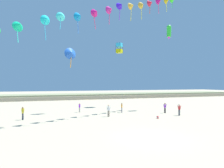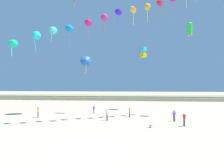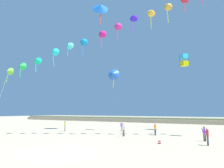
# 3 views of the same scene
# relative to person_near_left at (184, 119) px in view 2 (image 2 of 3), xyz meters

# --- Properties ---
(ground_plane) EXTENTS (240.00, 240.00, 0.00)m
(ground_plane) POSITION_rel_person_near_left_xyz_m (-10.38, -9.48, -1.00)
(ground_plane) COLOR tan
(dune_ridge) EXTENTS (120.00, 12.03, 1.51)m
(dune_ridge) POSITION_rel_person_near_left_xyz_m (-10.38, 39.85, -0.25)
(dune_ridge) COLOR tan
(dune_ridge) RESTS_ON ground
(person_near_left) EXTENTS (0.32, 0.59, 1.73)m
(person_near_left) POSITION_rel_person_near_left_xyz_m (0.00, 0.00, 0.00)
(person_near_left) COLOR #474C56
(person_near_left) RESTS_ON ground
(person_near_right) EXTENTS (0.29, 0.54, 1.60)m
(person_near_right) POSITION_rel_person_near_left_xyz_m (-7.04, 5.67, -0.08)
(person_near_right) COLOR #282D4C
(person_near_right) RESTS_ON ground
(person_mid_center) EXTENTS (0.61, 0.24, 1.76)m
(person_mid_center) POSITION_rel_person_near_left_xyz_m (-10.39, 2.51, 0.02)
(person_mid_center) COLOR #726656
(person_mid_center) RESTS_ON ground
(person_far_left) EXTENTS (0.42, 0.44, 1.53)m
(person_far_left) POSITION_rel_person_near_left_xyz_m (-13.62, 8.26, -0.11)
(person_far_left) COLOR gray
(person_far_left) RESTS_ON ground
(person_far_right) EXTENTS (0.48, 0.50, 1.73)m
(person_far_right) POSITION_rel_person_near_left_xyz_m (-21.93, 3.72, 0.00)
(person_far_right) COLOR #474C56
(person_far_right) RESTS_ON ground
(person_far_center) EXTENTS (0.58, 0.23, 1.66)m
(person_far_center) POSITION_rel_person_near_left_xyz_m (-0.53, 2.93, -0.04)
(person_far_center) COLOR black
(person_far_center) RESTS_ON ground
(kite_banner_string) EXTENTS (32.89, 13.95, 21.79)m
(kite_banner_string) POSITION_rel_person_near_left_xyz_m (-10.66, 1.49, 14.17)
(kite_banner_string) COLOR #68C030
(large_kite_low_lead) EXTENTS (2.21, 1.58, 3.44)m
(large_kite_low_lead) POSITION_rel_person_near_left_xyz_m (-15.06, 8.14, 8.83)
(large_kite_low_lead) COLOR blue
(large_kite_mid_trail) EXTENTS (1.59, 1.59, 2.11)m
(large_kite_mid_trail) POSITION_rel_person_near_left_xyz_m (-4.12, 14.35, 11.36)
(large_kite_mid_trail) COLOR #BFC30A
(large_kite_outer_drift) EXTENTS (1.04, 1.01, 2.67)m
(large_kite_outer_drift) POSITION_rel_person_near_left_xyz_m (2.99, 6.86, 13.63)
(large_kite_outer_drift) COLOR green
(beach_ball) EXTENTS (0.36, 0.36, 0.36)m
(beach_ball) POSITION_rel_person_near_left_xyz_m (-4.43, -1.16, -0.82)
(beach_ball) COLOR red
(beach_ball) RESTS_ON ground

